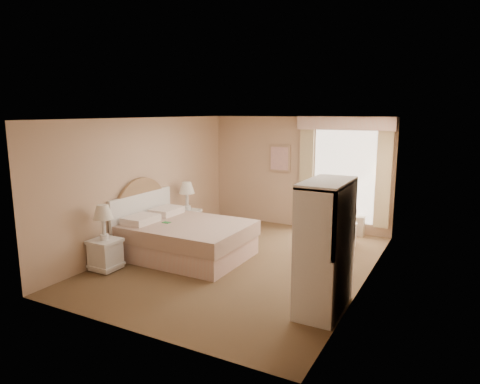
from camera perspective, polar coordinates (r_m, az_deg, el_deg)
The scene contains 9 objects.
room at distance 7.30m, azimuth 0.26°, elevation -0.08°, with size 4.21×5.51×2.51m.
window at distance 9.37m, azimuth 13.63°, elevation 2.60°, with size 2.05×0.22×2.51m.
framed_art at distance 9.88m, azimuth 5.30°, elevation 4.48°, with size 0.52×0.04×0.62m.
bed at distance 7.91m, azimuth -7.69°, elevation -5.97°, with size 2.15×1.68×1.49m.
nightstand_near at distance 7.50m, azimuth -17.56°, elevation -6.89°, with size 0.45×0.45×1.10m.
nightstand_far at distance 9.24m, azimuth -7.03°, elevation -3.08°, with size 0.46×0.46×1.13m.
round_table at distance 8.61m, azimuth 11.96°, elevation -4.12°, with size 0.63×0.63×0.67m.
cafe_chair at distance 8.83m, azimuth 14.08°, elevation -3.59°, with size 0.50×0.50×0.84m.
armoire at distance 5.79m, azimuth 11.29°, elevation -8.57°, with size 0.53×1.06×1.76m.
Camera 1 is at (3.34, -6.34, 2.63)m, focal length 32.00 mm.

